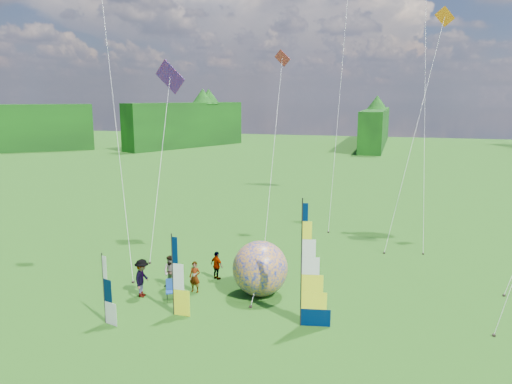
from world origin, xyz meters
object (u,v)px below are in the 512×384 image
(side_banner_left, at_px, (173,276))
(spectator_b, at_px, (171,272))
(bol_inflatable, at_px, (260,268))
(camp_chair, at_px, (172,290))
(side_banner_far, at_px, (104,290))
(feather_banner_main, at_px, (301,266))
(spectator_a, at_px, (195,277))
(spectator_c, at_px, (142,278))
(spectator_d, at_px, (217,265))
(kite_whale, at_px, (426,75))

(side_banner_left, bearing_deg, spectator_b, 119.43)
(bol_inflatable, xyz_separation_m, camp_chair, (-3.90, -1.84, -0.86))
(side_banner_left, relative_size, side_banner_far, 1.19)
(feather_banner_main, bearing_deg, side_banner_far, -174.86)
(side_banner_far, xyz_separation_m, camp_chair, (1.67, 3.05, -1.02))
(side_banner_left, relative_size, spectator_a, 2.30)
(side_banner_left, distance_m, spectator_a, 2.91)
(bol_inflatable, distance_m, camp_chair, 4.40)
(feather_banner_main, xyz_separation_m, spectator_c, (-8.05, 0.96, -1.74))
(side_banner_far, bearing_deg, bol_inflatable, 57.84)
(side_banner_left, bearing_deg, spectator_c, 149.88)
(bol_inflatable, bearing_deg, spectator_a, -169.95)
(spectator_a, bearing_deg, spectator_b, 174.45)
(side_banner_left, relative_size, camp_chair, 3.62)
(spectator_d, bearing_deg, bol_inflatable, -177.72)
(side_banner_left, xyz_separation_m, bol_inflatable, (3.10, 3.29, -0.46))
(spectator_b, distance_m, camp_chair, 1.67)
(spectator_a, bearing_deg, side_banner_far, -116.12)
(spectator_d, relative_size, camp_chair, 1.54)
(side_banner_left, height_order, spectator_c, side_banner_left)
(side_banner_left, xyz_separation_m, kite_whale, (10.81, 17.82, 9.28))
(bol_inflatable, height_order, spectator_a, bol_inflatable)
(bol_inflatable, xyz_separation_m, spectator_a, (-3.23, -0.57, -0.57))
(feather_banner_main, height_order, side_banner_far, feather_banner_main)
(bol_inflatable, relative_size, spectator_c, 1.44)
(side_banner_far, relative_size, spectator_b, 1.80)
(spectator_d, bearing_deg, spectator_a, 106.77)
(camp_chair, bearing_deg, spectator_d, 46.47)
(camp_chair, bearing_deg, spectator_b, 91.55)
(side_banner_far, distance_m, spectator_a, 4.97)
(side_banner_left, bearing_deg, spectator_d, 88.17)
(spectator_a, height_order, spectator_d, spectator_a)
(feather_banner_main, bearing_deg, side_banner_left, 175.82)
(feather_banner_main, bearing_deg, camp_chair, 162.39)
(spectator_b, relative_size, kite_whale, 0.08)
(side_banner_far, relative_size, kite_whale, 0.14)
(kite_whale, bearing_deg, spectator_a, -104.38)
(feather_banner_main, relative_size, spectator_c, 2.84)
(spectator_a, relative_size, spectator_c, 0.84)
(side_banner_left, distance_m, kite_whale, 22.82)
(spectator_c, xyz_separation_m, camp_chair, (1.57, -0.03, -0.44))
(bol_inflatable, bearing_deg, side_banner_left, -133.29)
(spectator_a, height_order, spectator_c, spectator_c)
(spectator_d, bearing_deg, kite_whale, -99.82)
(feather_banner_main, xyz_separation_m, spectator_d, (-5.38, 4.18, -1.91))
(side_banner_far, height_order, spectator_a, side_banner_far)
(side_banner_far, height_order, spectator_d, side_banner_far)
(camp_chair, bearing_deg, spectator_c, 154.23)
(side_banner_far, relative_size, spectator_a, 1.93)
(side_banner_left, bearing_deg, spectator_a, 94.45)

